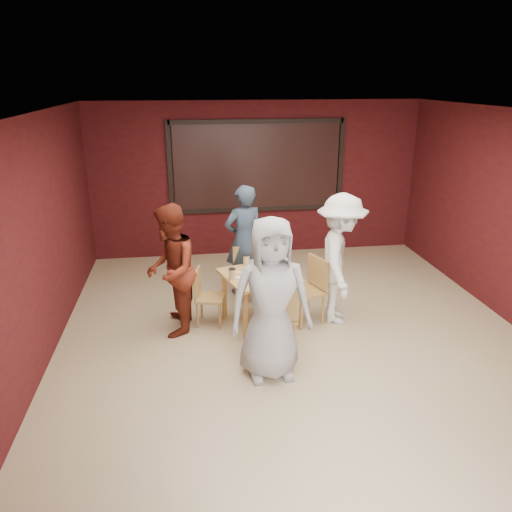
{
  "coord_description": "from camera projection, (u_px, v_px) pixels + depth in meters",
  "views": [
    {
      "loc": [
        -1.31,
        -5.47,
        3.18
      ],
      "look_at": [
        -0.44,
        0.6,
        0.97
      ],
      "focal_mm": 35.0,
      "sensor_mm": 36.0,
      "label": 1
    }
  ],
  "objects": [
    {
      "name": "diner_right",
      "position": [
        340.0,
        259.0,
        6.65
      ],
      "size": [
        0.92,
        1.27,
        1.77
      ],
      "primitive_type": "imported",
      "rotation": [
        0.0,
        0.0,
        1.32
      ],
      "color": "white",
      "rests_on": "floor"
    },
    {
      "name": "dining_table",
      "position": [
        259.0,
        280.0,
        6.64
      ],
      "size": [
        1.12,
        1.12,
        0.86
      ],
      "color": "#DCB35A",
      "rests_on": "floor"
    },
    {
      "name": "floor",
      "position": [
        296.0,
        342.0,
        6.35
      ],
      "size": [
        7.0,
        7.0,
        0.0
      ],
      "primitive_type": "plane",
      "color": "tan",
      "rests_on": "ground"
    },
    {
      "name": "chair_front",
      "position": [
        277.0,
        315.0,
        5.9
      ],
      "size": [
        0.47,
        0.47,
        0.93
      ],
      "color": "#B18744",
      "rests_on": "floor"
    },
    {
      "name": "diner_back",
      "position": [
        244.0,
        240.0,
        7.54
      ],
      "size": [
        0.71,
        0.56,
        1.7
      ],
      "primitive_type": "imported",
      "rotation": [
        0.0,
        0.0,
        3.43
      ],
      "color": "#314258",
      "rests_on": "floor"
    },
    {
      "name": "diner_front",
      "position": [
        271.0,
        299.0,
        5.37
      ],
      "size": [
        0.93,
        0.63,
        1.84
      ],
      "primitive_type": "imported",
      "rotation": [
        0.0,
        0.0,
        0.05
      ],
      "color": "#A2A2A2",
      "rests_on": "floor"
    },
    {
      "name": "window_blinds",
      "position": [
        257.0,
        166.0,
        9.01
      ],
      "size": [
        3.0,
        0.02,
        1.5
      ],
      "primitive_type": "cube",
      "color": "black"
    },
    {
      "name": "chair_right",
      "position": [
        310.0,
        286.0,
        6.74
      ],
      "size": [
        0.56,
        0.56,
        0.9
      ],
      "color": "#B18744",
      "rests_on": "floor"
    },
    {
      "name": "diner_left",
      "position": [
        171.0,
        270.0,
        6.35
      ],
      "size": [
        0.71,
        0.88,
        1.71
      ],
      "primitive_type": "imported",
      "rotation": [
        0.0,
        0.0,
        -1.65
      ],
      "color": "maroon",
      "rests_on": "floor"
    },
    {
      "name": "chair_left",
      "position": [
        205.0,
        294.0,
        6.69
      ],
      "size": [
        0.45,
        0.45,
        0.77
      ],
      "color": "#B18744",
      "rests_on": "floor"
    },
    {
      "name": "chair_back",
      "position": [
        247.0,
        270.0,
        7.5
      ],
      "size": [
        0.44,
        0.44,
        0.78
      ],
      "color": "#B18744",
      "rests_on": "floor"
    }
  ]
}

